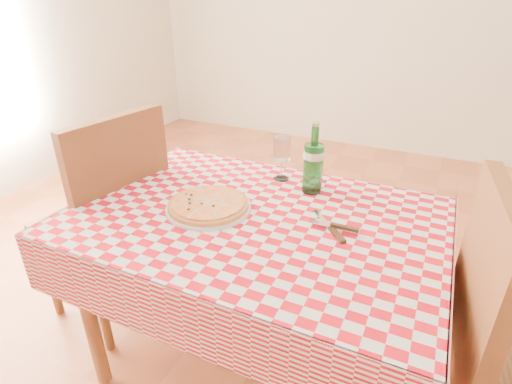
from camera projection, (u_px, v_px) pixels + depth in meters
dining_table at (254, 238)px, 1.46m from camera, size 1.20×0.80×0.75m
tablecloth at (254, 216)px, 1.42m from camera, size 1.30×0.90×0.01m
chair_near at (511, 345)px, 1.10m from camera, size 0.51×0.51×1.04m
chair_far at (112, 211)px, 1.77m from camera, size 0.54×0.54×1.04m
pizza_plate at (208, 204)px, 1.45m from camera, size 0.31×0.31×0.04m
water_bottle at (314, 158)px, 1.52m from camera, size 0.10×0.10×0.28m
wine_glass at (282, 159)px, 1.65m from camera, size 0.09×0.09×0.18m
cutlery at (331, 226)px, 1.33m from camera, size 0.29×0.27×0.03m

